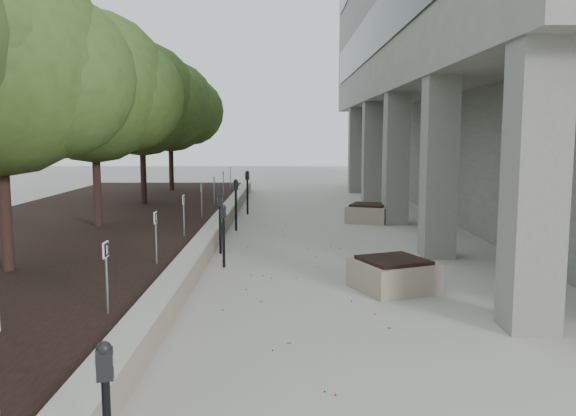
{
  "coord_description": "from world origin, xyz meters",
  "views": [
    {
      "loc": [
        -0.04,
        -7.05,
        2.73
      ],
      "look_at": [
        0.06,
        6.21,
        1.08
      ],
      "focal_mm": 36.87,
      "sensor_mm": 36.0,
      "label": 1
    }
  ],
  "objects": [
    {
      "name": "parking_sign_8",
      "position": [
        -2.35,
        18.5,
        0.88
      ],
      "size": [
        0.04,
        0.22,
        0.96
      ],
      "primitive_type": null,
      "color": "black",
      "rests_on": "planting_bed"
    },
    {
      "name": "parking_meter_4",
      "position": [
        -1.4,
        9.69,
        0.74
      ],
      "size": [
        0.17,
        0.13,
        1.48
      ],
      "primitive_type": null,
      "rotation": [
        0.0,
        0.0,
        0.21
      ],
      "color": "black",
      "rests_on": "ground"
    },
    {
      "name": "crabapple_tree_3",
      "position": [
        -4.8,
        8.0,
        3.12
      ],
      "size": [
        4.6,
        4.0,
        5.44
      ],
      "primitive_type": null,
      "color": "#33501E",
      "rests_on": "planting_bed"
    },
    {
      "name": "parking_sign_5",
      "position": [
        -2.35,
        9.5,
        0.88
      ],
      "size": [
        0.04,
        0.22,
        0.96
      ],
      "primitive_type": null,
      "color": "black",
      "rests_on": "planting_bed"
    },
    {
      "name": "ground",
      "position": [
        0.0,
        0.0,
        0.0
      ],
      "size": [
        90.0,
        90.0,
        0.0
      ],
      "primitive_type": "plane",
      "color": "#AEA9A0",
      "rests_on": "ground"
    },
    {
      "name": "parking_sign_3",
      "position": [
        -2.35,
        3.5,
        0.88
      ],
      "size": [
        0.04,
        0.22,
        0.96
      ],
      "primitive_type": null,
      "color": "black",
      "rests_on": "planting_bed"
    },
    {
      "name": "planting_bed",
      "position": [
        -5.5,
        9.0,
        0.2
      ],
      "size": [
        7.0,
        26.0,
        0.4
      ],
      "primitive_type": "cube",
      "color": "black",
      "rests_on": "ground"
    },
    {
      "name": "parking_sign_7",
      "position": [
        -2.35,
        15.5,
        0.88
      ],
      "size": [
        0.04,
        0.22,
        0.96
      ],
      "primitive_type": null,
      "color": "black",
      "rests_on": "planting_bed"
    },
    {
      "name": "parking_sign_4",
      "position": [
        -2.35,
        6.5,
        0.88
      ],
      "size": [
        0.04,
        0.22,
        0.96
      ],
      "primitive_type": null,
      "color": "black",
      "rests_on": "planting_bed"
    },
    {
      "name": "parking_sign_6",
      "position": [
        -2.35,
        12.5,
        0.88
      ],
      "size": [
        0.04,
        0.22,
        0.96
      ],
      "primitive_type": null,
      "color": "black",
      "rests_on": "planting_bed"
    },
    {
      "name": "berry_scatter",
      "position": [
        -0.1,
        5.0,
        0.01
      ],
      "size": [
        3.3,
        14.1,
        0.02
      ],
      "primitive_type": null,
      "color": "maroon",
      "rests_on": "ground"
    },
    {
      "name": "retaining_wall",
      "position": [
        -1.82,
        9.0,
        0.25
      ],
      "size": [
        0.39,
        26.0,
        0.5
      ],
      "primitive_type": null,
      "color": "tan",
      "rests_on": "ground"
    },
    {
      "name": "crabapple_tree_4",
      "position": [
        -4.8,
        13.0,
        3.12
      ],
      "size": [
        4.6,
        4.0,
        5.44
      ],
      "primitive_type": null,
      "color": "#33501E",
      "rests_on": "planting_bed"
    },
    {
      "name": "planter_front",
      "position": [
        1.9,
        3.14,
        0.29
      ],
      "size": [
        1.59,
        1.59,
        0.57
      ],
      "primitive_type": null,
      "rotation": [
        0.0,
        0.0,
        0.38
      ],
      "color": "tan",
      "rests_on": "ground"
    },
    {
      "name": "parking_meter_3",
      "position": [
        -1.5,
        6.4,
        0.7
      ],
      "size": [
        0.15,
        0.12,
        1.4
      ],
      "primitive_type": null,
      "rotation": [
        0.0,
        0.0,
        0.13
      ],
      "color": "black",
      "rests_on": "ground"
    },
    {
      "name": "crabapple_tree_5",
      "position": [
        -4.8,
        18.0,
        3.12
      ],
      "size": [
        4.6,
        4.0,
        5.44
      ],
      "primitive_type": null,
      "color": "#33501E",
      "rests_on": "planting_bed"
    },
    {
      "name": "parking_meter_5",
      "position": [
        -1.28,
        13.18,
        0.76
      ],
      "size": [
        0.17,
        0.14,
        1.52
      ],
      "primitive_type": null,
      "rotation": [
        0.0,
        0.0,
        -0.22
      ],
      "color": "black",
      "rests_on": "ground"
    },
    {
      "name": "parking_sign_2",
      "position": [
        -2.35,
        0.5,
        0.88
      ],
      "size": [
        0.04,
        0.22,
        0.96
      ],
      "primitive_type": null,
      "color": "black",
      "rests_on": "planting_bed"
    },
    {
      "name": "planter_back",
      "position": [
        2.63,
        11.38,
        0.29
      ],
      "size": [
        1.59,
        1.59,
        0.58
      ],
      "primitive_type": null,
      "rotation": [
        0.0,
        0.0,
        -0.35
      ],
      "color": "tan",
      "rests_on": "ground"
    },
    {
      "name": "parking_meter_2",
      "position": [
        -1.28,
        4.96,
        0.66
      ],
      "size": [
        0.14,
        0.1,
        1.32
      ],
      "primitive_type": null,
      "rotation": [
        0.0,
        0.0,
        -0.07
      ],
      "color": "black",
      "rests_on": "ground"
    },
    {
      "name": "crabapple_tree_2",
      "position": [
        -4.8,
        3.0,
        3.12
      ],
      "size": [
        4.6,
        4.0,
        5.44
      ],
      "primitive_type": null,
      "color": "#33501E",
      "rests_on": "planting_bed"
    }
  ]
}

